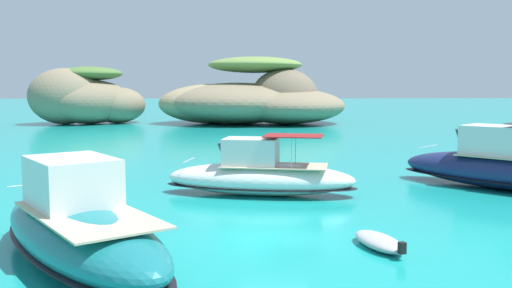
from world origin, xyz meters
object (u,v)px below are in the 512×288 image
at_px(motorboat_teal, 79,228).
at_px(motorboat_white, 259,176).
at_px(motorboat_navy, 504,168).
at_px(dinghy_tender, 379,241).
at_px(islet_large, 251,101).
at_px(islet_small, 86,98).

relative_size(motorboat_teal, motorboat_white, 1.10).
distance_m(motorboat_navy, dinghy_tender, 13.87).
bearing_deg(motorboat_navy, motorboat_teal, -149.17).
xyz_separation_m(motorboat_navy, motorboat_teal, (-18.84, -11.25, -0.04)).
xyz_separation_m(islet_large, motorboat_white, (-1.75, -51.44, -2.19)).
xyz_separation_m(motorboat_white, dinghy_tender, (3.45, -9.24, -0.72)).
relative_size(islet_large, motorboat_navy, 2.62).
xyz_separation_m(islet_small, motorboat_navy, (33.80, -50.37, -2.43)).
bearing_deg(motorboat_navy, dinghy_tender, -132.35).
xyz_separation_m(islet_large, motorboat_navy, (11.02, -50.45, -2.03)).
height_order(motorboat_navy, motorboat_teal, motorboat_navy).
bearing_deg(motorboat_white, islet_large, 88.05).
bearing_deg(islet_large, motorboat_navy, -77.68).
xyz_separation_m(motorboat_teal, dinghy_tender, (9.52, 1.02, -0.84)).
height_order(motorboat_teal, motorboat_white, motorboat_teal).
relative_size(islet_small, dinghy_tender, 5.92).
distance_m(islet_large, motorboat_white, 51.52).
bearing_deg(motorboat_teal, dinghy_tender, 6.11).
height_order(islet_large, islet_small, islet_large).
height_order(motorboat_navy, dinghy_tender, motorboat_navy).
bearing_deg(islet_small, motorboat_teal, -76.36).
relative_size(islet_small, motorboat_navy, 1.65).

